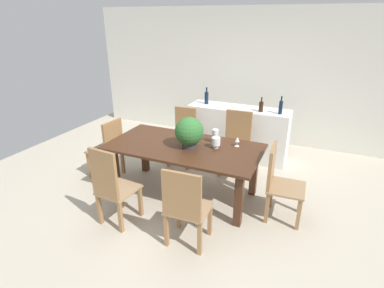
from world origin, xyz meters
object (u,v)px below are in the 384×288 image
at_px(dining_table, 184,153).
at_px(chair_far_left, 184,133).
at_px(chair_head_end, 109,147).
at_px(wine_bottle_amber, 261,106).
at_px(crystal_vase_left, 215,135).
at_px(kitchen_counter, 237,132).
at_px(flower_centerpiece, 189,132).
at_px(wine_bottle_green, 281,107).
at_px(chair_near_left, 111,185).
at_px(wine_glass, 237,140).
at_px(chair_near_right, 185,205).
at_px(chair_far_right, 237,140).
at_px(wine_bottle_clear, 207,97).
at_px(chair_foot_end, 279,180).
at_px(crystal_vase_center_near, 216,142).

xyz_separation_m(dining_table, chair_far_left, (-0.48, 0.99, -0.13)).
relative_size(chair_head_end, wine_bottle_amber, 3.83).
height_order(crystal_vase_left, kitchen_counter, crystal_vase_left).
height_order(flower_centerpiece, wine_bottle_green, wine_bottle_green).
xyz_separation_m(chair_near_left, wine_bottle_amber, (1.20, 2.51, 0.45)).
xyz_separation_m(wine_glass, kitchen_counter, (-0.35, 1.32, -0.39)).
bearing_deg(flower_centerpiece, wine_glass, 26.50).
distance_m(chair_near_right, wine_glass, 1.32).
xyz_separation_m(chair_far_left, wine_bottle_amber, (1.20, 0.52, 0.49)).
bearing_deg(chair_head_end, crystal_vase_left, 104.57).
height_order(chair_far_right, flower_centerpiece, flower_centerpiece).
distance_m(flower_centerpiece, wine_glass, 0.67).
bearing_deg(wine_bottle_amber, kitchen_counter, 168.68).
distance_m(wine_glass, wine_bottle_clear, 1.67).
height_order(chair_foot_end, crystal_vase_center_near, chair_foot_end).
bearing_deg(chair_head_end, chair_far_left, 145.01).
distance_m(dining_table, wine_bottle_clear, 1.69).
height_order(crystal_vase_center_near, kitchen_counter, kitchen_counter).
bearing_deg(chair_foot_end, flower_centerpiece, 87.97).
bearing_deg(chair_far_right, chair_foot_end, -51.91).
distance_m(chair_near_left, kitchen_counter, 2.71).
bearing_deg(flower_centerpiece, crystal_vase_center_near, 19.73).
bearing_deg(wine_glass, chair_near_left, -132.19).
relative_size(crystal_vase_left, kitchen_counter, 0.11).
height_order(chair_foot_end, kitchen_counter, chair_foot_end).
bearing_deg(dining_table, chair_far_right, 64.69).
distance_m(chair_foot_end, wine_bottle_clear, 2.33).
xyz_separation_m(flower_centerpiece, wine_bottle_green, (0.95, 1.53, 0.06)).
bearing_deg(chair_near_left, chair_foot_end, -145.80).
distance_m(chair_far_right, wine_bottle_clear, 1.10).
relative_size(chair_near_right, crystal_vase_left, 5.07).
xyz_separation_m(flower_centerpiece, wine_bottle_clear, (-0.39, 1.63, 0.06)).
distance_m(wine_glass, wine_bottle_amber, 1.25).
xyz_separation_m(chair_far_right, chair_foot_end, (0.83, -1.00, -0.03)).
distance_m(chair_near_left, wine_bottle_amber, 2.82).
xyz_separation_m(chair_head_end, wine_bottle_amber, (2.02, 1.52, 0.49)).
relative_size(chair_far_left, wine_bottle_clear, 3.19).
distance_m(wine_bottle_green, wine_bottle_clear, 1.34).
bearing_deg(chair_far_right, wine_bottle_clear, 139.59).
distance_m(flower_centerpiece, wine_bottle_clear, 1.68).
bearing_deg(wine_glass, chair_near_right, -98.71).
xyz_separation_m(wine_bottle_green, wine_bottle_clear, (-1.34, 0.10, 0.00)).
xyz_separation_m(wine_glass, wine_bottle_clear, (-0.98, 1.34, 0.18)).
height_order(crystal_vase_center_near, wine_bottle_clear, wine_bottle_clear).
bearing_deg(crystal_vase_center_near, chair_head_end, -176.30).
bearing_deg(chair_head_end, kitchen_counter, 139.01).
bearing_deg(chair_head_end, wine_bottle_clear, 152.79).
height_order(chair_near_right, chair_head_end, chair_near_right).
bearing_deg(chair_near_right, dining_table, -67.15).
relative_size(dining_table, chair_far_left, 2.18).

